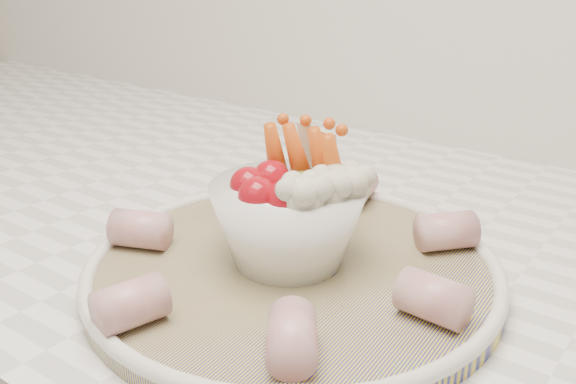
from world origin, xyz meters
The scene contains 3 objects.
serving_platter centered at (0.02, 1.35, 0.93)m, with size 0.35×0.35×0.02m.
veggie_bowl centered at (0.02, 1.35, 0.98)m, with size 0.12×0.12×0.11m.
cured_meat_rolls centered at (0.02, 1.35, 0.95)m, with size 0.30×0.32×0.03m.
Camera 1 is at (0.29, 0.98, 1.18)m, focal length 40.00 mm.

